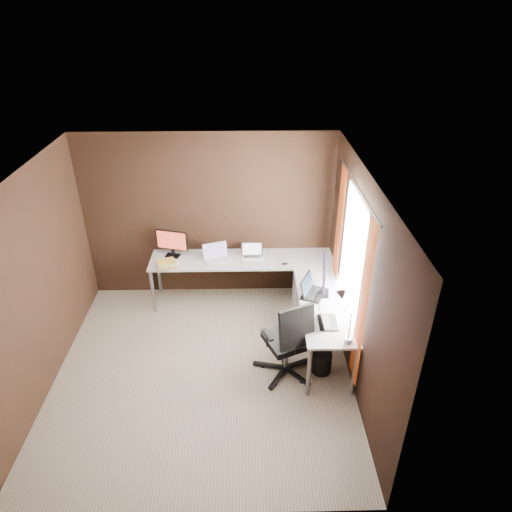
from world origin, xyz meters
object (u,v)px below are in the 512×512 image
(desk_lamp, at_px, (344,310))
(wastebasket, at_px, (322,362))
(monitor_left, at_px, (172,242))
(book_stack, at_px, (166,264))
(office_chair, at_px, (288,352))
(laptop_black_small, at_px, (325,320))
(laptop_silver, at_px, (252,255))
(laptop_white, at_px, (216,257))
(monitor_right, at_px, (324,276))
(laptop_black_big, at_px, (311,290))
(drawer_pedestal, at_px, (309,296))

(desk_lamp, bearing_deg, wastebasket, 102.75)
(monitor_left, distance_m, book_stack, 0.37)
(office_chair, bearing_deg, book_stack, 116.95)
(laptop_black_small, bearing_deg, office_chair, 96.11)
(laptop_silver, bearing_deg, wastebasket, -61.45)
(laptop_white, bearing_deg, desk_lamp, -68.65)
(desk_lamp, height_order, office_chair, desk_lamp)
(monitor_left, relative_size, laptop_black_small, 1.46)
(monitor_left, bearing_deg, laptop_black_small, -24.21)
(monitor_right, height_order, laptop_black_small, monitor_right)
(laptop_white, distance_m, office_chair, 1.84)
(monitor_right, height_order, book_stack, monitor_right)
(wastebasket, bearing_deg, monitor_left, 140.49)
(laptop_black_big, bearing_deg, monitor_left, 86.40)
(monitor_left, height_order, laptop_white, monitor_left)
(laptop_black_small, relative_size, office_chair, 0.29)
(drawer_pedestal, height_order, monitor_left, monitor_left)
(drawer_pedestal, bearing_deg, monitor_right, -81.76)
(monitor_right, xyz_separation_m, laptop_white, (-1.40, 0.88, -0.21))
(book_stack, bearing_deg, monitor_left, 80.03)
(laptop_black_big, relative_size, desk_lamp, 0.70)
(laptop_white, distance_m, laptop_silver, 0.52)
(office_chair, bearing_deg, laptop_black_small, -18.07)
(laptop_white, bearing_deg, drawer_pedestal, -32.65)
(laptop_white, relative_size, laptop_silver, 1.35)
(laptop_black_small, xyz_separation_m, office_chair, (-0.43, -0.04, -0.46))
(drawer_pedestal, bearing_deg, office_chair, -108.62)
(monitor_right, height_order, laptop_white, monitor_right)
(laptop_black_big, distance_m, book_stack, 2.08)
(drawer_pedestal, relative_size, laptop_black_small, 1.92)
(desk_lamp, distance_m, wastebasket, 1.03)
(laptop_silver, relative_size, laptop_black_big, 0.70)
(drawer_pedestal, bearing_deg, book_stack, 175.75)
(wastebasket, bearing_deg, laptop_black_big, 98.40)
(office_chair, bearing_deg, wastebasket, -21.22)
(drawer_pedestal, distance_m, monitor_left, 2.12)
(laptop_black_big, height_order, book_stack, laptop_black_big)
(laptop_black_big, bearing_deg, book_stack, 94.74)
(laptop_silver, height_order, wastebasket, laptop_silver)
(wastebasket, bearing_deg, drawer_pedestal, 91.27)
(office_chair, height_order, wastebasket, office_chair)
(desk_lamp, bearing_deg, monitor_left, 123.45)
(laptop_silver, relative_size, office_chair, 0.28)
(laptop_black_big, bearing_deg, laptop_black_small, -146.72)
(laptop_white, height_order, office_chair, office_chair)
(drawer_pedestal, xyz_separation_m, wastebasket, (0.03, -1.18, -0.16))
(book_stack, xyz_separation_m, desk_lamp, (2.18, -1.59, 0.35))
(monitor_right, distance_m, laptop_black_big, 0.25)
(drawer_pedestal, height_order, desk_lamp, desk_lamp)
(laptop_silver, xyz_separation_m, wastebasket, (0.83, -1.57, -0.64))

